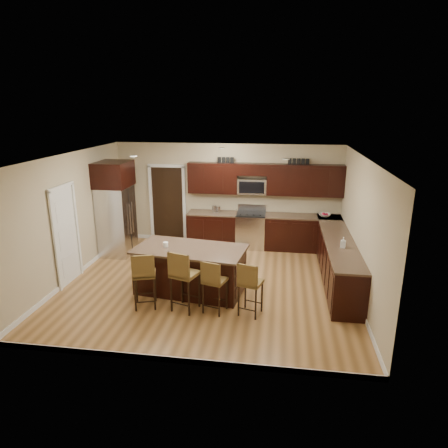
% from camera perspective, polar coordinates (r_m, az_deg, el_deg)
% --- Properties ---
extents(floor, '(6.00, 6.00, 0.00)m').
position_cam_1_polar(floor, '(8.59, -2.13, -8.56)').
color(floor, '#A0723F').
rests_on(floor, ground).
extents(ceiling, '(6.00, 6.00, 0.00)m').
position_cam_1_polar(ceiling, '(7.83, -2.34, 9.63)').
color(ceiling, silver).
rests_on(ceiling, wall_back).
extents(wall_back, '(6.00, 0.00, 6.00)m').
position_cam_1_polar(wall_back, '(10.74, 0.44, 4.24)').
color(wall_back, tan).
rests_on(wall_back, floor).
extents(wall_left, '(0.00, 5.50, 5.50)m').
position_cam_1_polar(wall_left, '(9.13, -21.09, 0.88)').
color(wall_left, tan).
rests_on(wall_left, floor).
extents(wall_right, '(0.00, 5.50, 5.50)m').
position_cam_1_polar(wall_right, '(8.13, 19.05, -0.76)').
color(wall_right, tan).
rests_on(wall_right, floor).
extents(base_cabinets, '(4.02, 3.96, 0.92)m').
position_cam_1_polar(base_cabinets, '(9.64, 10.62, -3.01)').
color(base_cabinets, black).
rests_on(base_cabinets, floor).
extents(upper_cabinets, '(4.00, 0.33, 0.80)m').
position_cam_1_polar(upper_cabinets, '(10.39, 6.06, 6.49)').
color(upper_cabinets, black).
rests_on(upper_cabinets, wall_back).
extents(range, '(0.76, 0.64, 1.11)m').
position_cam_1_polar(range, '(10.61, 3.85, -0.86)').
color(range, silver).
rests_on(range, floor).
extents(microwave, '(0.76, 0.31, 0.40)m').
position_cam_1_polar(microwave, '(10.47, 4.03, 5.39)').
color(microwave, silver).
rests_on(microwave, upper_cabinets).
extents(doorway, '(0.85, 0.03, 2.06)m').
position_cam_1_polar(doorway, '(11.14, -8.03, 2.84)').
color(doorway, black).
rests_on(doorway, floor).
extents(pantry_door, '(0.03, 0.80, 2.04)m').
position_cam_1_polar(pantry_door, '(8.96, -21.67, -1.68)').
color(pantry_door, white).
rests_on(pantry_door, floor).
extents(letter_decor, '(2.20, 0.03, 0.15)m').
position_cam_1_polar(letter_decor, '(10.33, 5.33, 9.00)').
color(letter_decor, black).
rests_on(letter_decor, upper_cabinets).
extents(island, '(2.31, 1.42, 0.92)m').
position_cam_1_polar(island, '(8.16, -4.80, -6.69)').
color(island, black).
rests_on(island, floor).
extents(stool_left, '(0.51, 0.51, 1.09)m').
position_cam_1_polar(stool_left, '(7.51, -11.35, -7.05)').
color(stool_left, brown).
rests_on(stool_left, floor).
extents(stool_mid, '(0.55, 0.55, 1.17)m').
position_cam_1_polar(stool_mid, '(7.28, -5.92, -7.15)').
color(stool_mid, brown).
rests_on(stool_mid, floor).
extents(stool_right, '(0.47, 0.47, 1.02)m').
position_cam_1_polar(stool_right, '(7.22, -1.53, -8.10)').
color(stool_right, brown).
rests_on(stool_right, floor).
extents(refrigerator, '(0.79, 0.93, 2.35)m').
position_cam_1_polar(refrigerator, '(10.27, -15.21, 2.27)').
color(refrigerator, silver).
rests_on(refrigerator, floor).
extents(floor_mat, '(1.09, 0.80, 0.01)m').
position_cam_1_polar(floor_mat, '(10.05, 0.19, -4.65)').
color(floor_mat, brown).
rests_on(floor_mat, floor).
extents(fruit_bowl, '(0.34, 0.34, 0.08)m').
position_cam_1_polar(fruit_bowl, '(10.50, 14.16, 1.24)').
color(fruit_bowl, silver).
rests_on(fruit_bowl, base_cabinets).
extents(soap_bottle, '(0.12, 0.12, 0.22)m').
position_cam_1_polar(soap_bottle, '(8.30, 16.65, -2.54)').
color(soap_bottle, '#B2B2B2').
rests_on(soap_bottle, base_cabinets).
extents(canister_tall, '(0.12, 0.12, 0.19)m').
position_cam_1_polar(canister_tall, '(10.57, -1.41, 2.16)').
color(canister_tall, silver).
rests_on(canister_tall, base_cabinets).
extents(canister_short, '(0.11, 0.11, 0.17)m').
position_cam_1_polar(canister_short, '(10.56, -0.82, 2.10)').
color(canister_short, silver).
rests_on(canister_short, base_cabinets).
extents(island_jar, '(0.10, 0.10, 0.10)m').
position_cam_1_polar(island_jar, '(8.09, -8.35, -2.92)').
color(island_jar, white).
rests_on(island_jar, island).
extents(stool_extra, '(0.47, 0.47, 1.02)m').
position_cam_1_polar(stool_extra, '(7.14, 3.67, -8.40)').
color(stool_extra, brown).
rests_on(stool_extra, floor).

